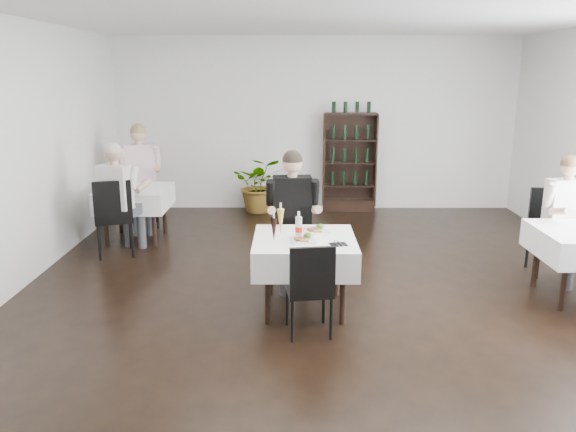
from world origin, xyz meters
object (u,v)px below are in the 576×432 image
object	(u,v)px
potted_tree	(260,185)
diner_main	(293,209)
main_table	(304,252)
wine_shelf	(350,163)

from	to	relation	value
potted_tree	diner_main	bearing A→B (deg)	-80.97
potted_tree	main_table	bearing A→B (deg)	-80.88
main_table	potted_tree	xyz separation A→B (m)	(-0.67, 4.20, -0.13)
main_table	potted_tree	size ratio (longest dim) A/B	1.06
main_table	potted_tree	world-z (taller)	potted_tree
wine_shelf	diner_main	bearing A→B (deg)	-105.62
wine_shelf	potted_tree	xyz separation A→B (m)	(-1.57, -0.11, -0.36)
main_table	diner_main	distance (m)	0.75
main_table	diner_main	size ratio (longest dim) A/B	0.66
wine_shelf	diner_main	xyz separation A→B (m)	(-1.02, -3.63, 0.06)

